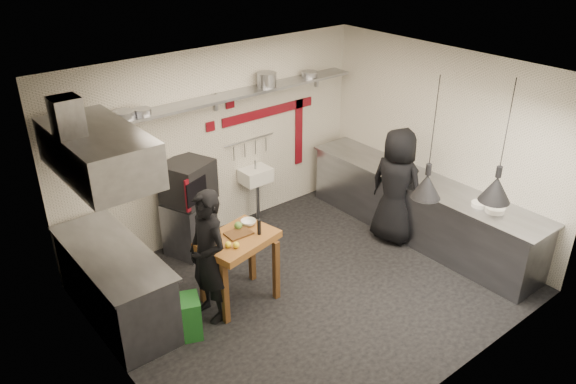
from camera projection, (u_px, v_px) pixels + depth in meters
floor at (310, 289)px, 7.34m from camera, size 5.00×5.00×0.00m
ceiling at (314, 79)px, 6.08m from camera, size 5.00×5.00×0.00m
wall_back at (217, 143)px, 8.17m from camera, size 5.00×0.04×2.80m
wall_front at (459, 272)px, 5.26m from camera, size 5.00×0.04×2.80m
wall_left at (113, 269)px, 5.31m from camera, size 0.04×4.20×2.80m
wall_right at (441, 144)px, 8.12m from camera, size 0.04×4.20×2.80m
red_band_horiz at (269, 112)px, 8.56m from camera, size 1.70×0.02×0.14m
red_band_vert at (299, 132)px, 9.12m from camera, size 0.14×0.02×1.10m
red_tile_a at (230, 103)px, 8.05m from camera, size 0.14×0.02×0.14m
red_tile_b at (210, 127)px, 7.97m from camera, size 0.14×0.02×0.14m
back_shelf at (221, 98)px, 7.72m from camera, size 4.60×0.34×0.04m
shelf_bracket_left at (82, 133)px, 6.80m from camera, size 0.04×0.06×0.24m
shelf_bracket_mid at (215, 102)px, 7.87m from camera, size 0.04×0.06×0.24m
shelf_bracket_right at (316, 79)px, 8.94m from camera, size 0.04×0.06×0.24m
pan_far_left at (124, 115)px, 6.89m from camera, size 0.29×0.29×0.09m
pan_mid_left at (142, 111)px, 7.04m from camera, size 0.23×0.23×0.07m
stock_pot at (267, 79)px, 8.11m from camera, size 0.35×0.35×0.20m
pan_right at (310, 74)px, 8.60m from camera, size 0.28×0.28×0.08m
oven_stand at (190, 226)px, 7.99m from camera, size 0.75×0.72×0.80m
combi_oven at (188, 182)px, 7.72m from camera, size 0.78×0.75×0.58m
oven_door at (197, 190)px, 7.49m from camera, size 0.46×0.20×0.46m
oven_glass at (197, 191)px, 7.45m from camera, size 0.38×0.16×0.34m
hand_sink at (256, 175)px, 8.63m from camera, size 0.46×0.34×0.22m
sink_tap at (255, 165)px, 8.55m from camera, size 0.03×0.03×0.14m
sink_drain at (258, 202)px, 8.80m from camera, size 0.06×0.06×0.66m
utensil_rail at (249, 140)px, 8.48m from camera, size 0.90×0.02×0.02m
counter_right at (419, 209)px, 8.35m from camera, size 0.70×3.80×0.90m
counter_right_top at (422, 181)px, 8.14m from camera, size 0.76×3.90×0.03m
plate_stack at (495, 209)px, 7.27m from camera, size 0.33×0.33×0.07m
small_bowl_right at (479, 204)px, 7.42m from camera, size 0.22×0.22×0.05m
counter_left at (116, 285)px, 6.66m from camera, size 0.70×1.90×0.90m
counter_left_top at (110, 252)px, 6.45m from camera, size 0.76×2.00×0.03m
extractor_hood at (98, 152)px, 5.92m from camera, size 0.78×1.60×0.50m
hood_duct at (68, 121)px, 5.60m from camera, size 0.28×0.28×0.50m
green_bin at (185, 317)px, 6.45m from camera, size 0.44×0.44×0.50m
prep_table at (239, 269)px, 6.95m from camera, size 1.03×0.81×0.92m
cutting_board at (239, 233)px, 6.79m from camera, size 0.32×0.23×0.02m
pepper_mill at (259, 227)px, 6.76m from camera, size 0.06×0.06×0.20m
lemon_a at (228, 244)px, 6.52m from camera, size 0.08×0.08×0.08m
lemon_b at (236, 245)px, 6.51m from camera, size 0.10×0.10×0.08m
veg_ball at (238, 226)px, 6.88m from camera, size 0.12×0.12×0.10m
steel_tray at (213, 239)px, 6.68m from camera, size 0.20×0.15×0.03m
bowl at (248, 222)px, 6.99m from camera, size 0.25×0.25×0.06m
heat_lamp_near at (432, 139)px, 6.57m from camera, size 0.38×0.38×1.53m
heat_lamp_far at (504, 142)px, 6.47m from camera, size 0.40×0.40×1.53m
chef_left at (208, 257)px, 6.51m from camera, size 0.42×0.62×1.67m
chef_right at (396, 186)px, 8.08m from camera, size 0.68×0.93×1.75m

